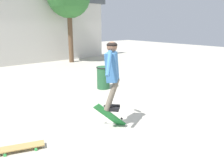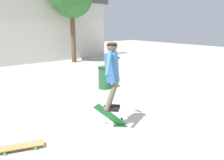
% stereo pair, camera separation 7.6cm
% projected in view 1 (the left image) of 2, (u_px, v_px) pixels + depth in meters
% --- Properties ---
extents(ground_plane, '(40.00, 40.00, 0.00)m').
position_uv_depth(ground_plane, '(116.00, 124.00, 5.02)').
color(ground_plane, '#B2AD9E').
extents(trash_bin, '(0.49, 0.49, 0.79)m').
position_uv_depth(trash_bin, '(103.00, 77.00, 7.73)').
color(trash_bin, '#235633').
rests_on(trash_bin, ground_plane).
extents(skater, '(0.90, 0.78, 1.45)m').
position_uv_depth(skater, '(112.00, 70.00, 4.51)').
color(skater, teal).
extents(skateboard_flipping, '(0.59, 0.46, 0.66)m').
position_uv_depth(skateboard_flipping, '(110.00, 116.00, 4.85)').
color(skateboard_flipping, '#237F38').
extents(skateboard_resting, '(0.84, 0.47, 0.08)m').
position_uv_depth(skateboard_resting, '(21.00, 147.00, 3.95)').
color(skateboard_resting, '#AD894C').
rests_on(skateboard_resting, ground_plane).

